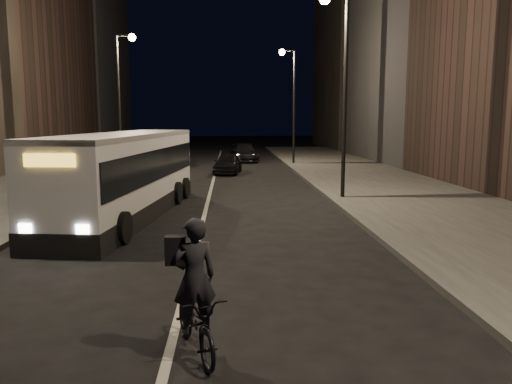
{
  "coord_description": "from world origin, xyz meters",
  "views": [
    {
      "loc": [
        0.9,
        -8.31,
        3.39
      ],
      "look_at": [
        1.58,
        4.47,
        1.5
      ],
      "focal_mm": 35.0,
      "sensor_mm": 36.0,
      "label": 1
    }
  ],
  "objects": [
    {
      "name": "ground",
      "position": [
        0.0,
        0.0,
        0.0
      ],
      "size": [
        180.0,
        180.0,
        0.0
      ],
      "primitive_type": "plane",
      "color": "black",
      "rests_on": "ground"
    },
    {
      "name": "sidewalk_right",
      "position": [
        8.5,
        14.0,
        0.08
      ],
      "size": [
        7.0,
        70.0,
        0.16
      ],
      "primitive_type": "cube",
      "color": "#363634",
      "rests_on": "ground"
    },
    {
      "name": "sidewalk_left",
      "position": [
        -8.5,
        14.0,
        0.08
      ],
      "size": [
        7.0,
        70.0,
        0.16
      ],
      "primitive_type": "cube",
      "color": "#363634",
      "rests_on": "ground"
    },
    {
      "name": "building_row_right",
      "position": [
        16.0,
        27.5,
        10.5
      ],
      "size": [
        8.0,
        61.0,
        21.0
      ],
      "primitive_type": "cube",
      "color": "black",
      "rests_on": "ground"
    },
    {
      "name": "streetlight_right_mid",
      "position": [
        5.33,
        12.0,
        5.36
      ],
      "size": [
        1.2,
        0.44,
        8.12
      ],
      "color": "black",
      "rests_on": "sidewalk_right"
    },
    {
      "name": "streetlight_right_far",
      "position": [
        5.33,
        28.0,
        5.36
      ],
      "size": [
        1.2,
        0.44,
        8.12
      ],
      "color": "black",
      "rests_on": "sidewalk_right"
    },
    {
      "name": "streetlight_left_far",
      "position": [
        -5.33,
        22.0,
        5.36
      ],
      "size": [
        1.2,
        0.44,
        8.12
      ],
      "color": "black",
      "rests_on": "sidewalk_left"
    },
    {
      "name": "city_bus",
      "position": [
        -2.67,
        9.01,
        1.58
      ],
      "size": [
        3.59,
        10.92,
        2.89
      ],
      "rotation": [
        0.0,
        0.0,
        -0.13
      ],
      "color": "silver",
      "rests_on": "ground"
    },
    {
      "name": "cyclist_on_bicycle",
      "position": [
        0.4,
        -1.46,
        0.68
      ],
      "size": [
        1.18,
        1.89,
        2.05
      ],
      "rotation": [
        0.0,
        0.0,
        0.34
      ],
      "color": "black",
      "rests_on": "ground"
    },
    {
      "name": "car_near",
      "position": [
        0.8,
        22.58,
        0.63
      ],
      "size": [
        1.98,
        3.88,
        1.27
      ],
      "primitive_type": "imported",
      "rotation": [
        0.0,
        0.0,
        -0.14
      ],
      "color": "black",
      "rests_on": "ground"
    },
    {
      "name": "car_mid",
      "position": [
        -2.77,
        28.24,
        0.69
      ],
      "size": [
        1.96,
        4.32,
        1.38
      ],
      "primitive_type": "imported",
      "rotation": [
        0.0,
        0.0,
        3.26
      ],
      "color": "#353437",
      "rests_on": "ground"
    },
    {
      "name": "car_far",
      "position": [
        2.1,
        31.4,
        0.69
      ],
      "size": [
        2.27,
        4.87,
        1.38
      ],
      "primitive_type": "imported",
      "rotation": [
        0.0,
        0.0,
        0.07
      ],
      "color": "black",
      "rests_on": "ground"
    }
  ]
}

